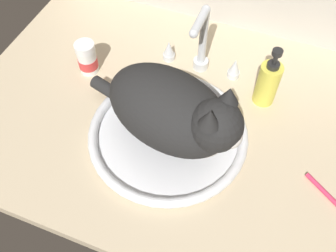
# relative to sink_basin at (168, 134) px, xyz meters

# --- Properties ---
(countertop) EXTENTS (1.09, 0.72, 0.03)m
(countertop) POSITION_rel_sink_basin_xyz_m (0.02, 0.07, -0.02)
(countertop) COLOR #CCB793
(countertop) RESTS_ON ground
(sink_basin) EXTENTS (0.37, 0.37, 0.02)m
(sink_basin) POSITION_rel_sink_basin_xyz_m (0.00, 0.00, 0.00)
(sink_basin) COLOR white
(sink_basin) RESTS_ON countertop
(faucet) EXTENTS (0.21, 0.12, 0.19)m
(faucet) POSITION_rel_sink_basin_xyz_m (0.00, 0.23, 0.07)
(faucet) COLOR silver
(faucet) RESTS_ON countertop
(cat) EXTENTS (0.39, 0.25, 0.20)m
(cat) POSITION_rel_sink_basin_xyz_m (0.02, -0.01, 0.10)
(cat) COLOR black
(cat) RESTS_ON sink_basin
(pill_bottle) EXTENTS (0.05, 0.05, 0.09)m
(pill_bottle) POSITION_rel_sink_basin_xyz_m (-0.27, 0.12, 0.03)
(pill_bottle) COLOR white
(pill_bottle) RESTS_ON countertop
(soap_pump_bottle) EXTENTS (0.05, 0.05, 0.16)m
(soap_pump_bottle) POSITION_rel_sink_basin_xyz_m (0.18, 0.19, 0.05)
(soap_pump_bottle) COLOR #E5DB4C
(soap_pump_bottle) RESTS_ON countertop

